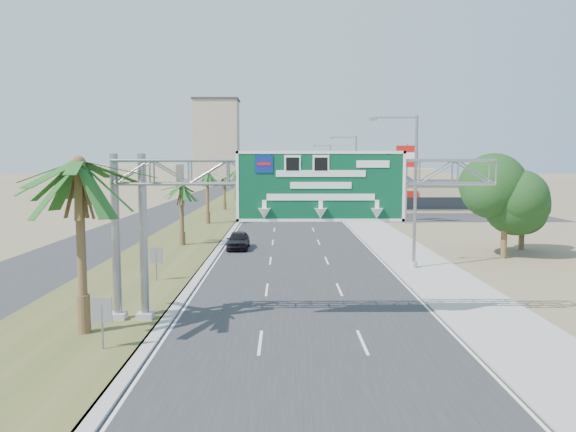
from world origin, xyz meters
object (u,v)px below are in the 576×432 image
Objects in this scene: palm_near at (78,165)px; car_mid_lane at (304,212)px; signal_mast at (324,175)px; car_left_lane at (238,240)px; store_building at (443,196)px; pole_sign_blue at (396,171)px; sign_gantry at (284,185)px; pole_sign_red_far at (363,165)px; pole_sign_red_near at (407,161)px; car_far at (270,196)px; car_right_lane at (317,209)px.

palm_near is 2.09× the size of car_mid_lane.
signal_mast reaches higher than car_left_lane.
store_building is 18.67m from pole_sign_blue.
palm_near is 1.04× the size of pole_sign_blue.
sign_gantry is 8.41m from palm_near.
pole_sign_red_near is at bearing -87.40° from pole_sign_red_far.
car_left_lane is 0.82× the size of car_far.
store_building is 4.51× the size of car_mid_lane.
palm_near reaches higher than store_building.
car_mid_lane is (-3.67, -15.89, -4.19)m from signal_mast.
pole_sign_red_near is 26.60m from pole_sign_red_far.
car_right_lane is (8.06, 29.37, -0.03)m from car_left_lane.
signal_mast is 7.39m from pole_sign_red_far.
car_left_lane is 1.05× the size of car_mid_lane.
pole_sign_blue reaches higher than car_right_lane.
car_right_lane is 15.89m from pole_sign_red_near.
car_left_lane is at bearing -133.72° from pole_sign_red_near.
signal_mast is 1.29× the size of pole_sign_blue.
pole_sign_blue is at bearing -73.36° from car_far.
car_left_lane is at bearing -97.84° from car_far.
sign_gantry is at bearing -87.48° from car_right_lane.
signal_mast is 2.44× the size of car_left_lane.
store_building is 44.53m from car_left_lane.
car_right_lane is 18.48m from pole_sign_red_far.
signal_mast is at bearing 84.26° from sign_gantry.
pole_sign_red_far is (20.79, 67.27, -0.45)m from palm_near.
store_building is at bearing 56.62° from pole_sign_blue.
car_left_lane is at bearing 100.10° from sign_gantry.
sign_gantry is 42.87m from pole_sign_blue.
car_right_lane is at bearing 76.37° from palm_near.
sign_gantry is 60.77m from store_building.
car_far is 19.75m from pole_sign_red_far.
palm_near is at bearing -101.14° from car_left_lane.
palm_near reaches higher than car_mid_lane.
sign_gantry is 66.55m from pole_sign_red_far.
store_building is 3.64× the size of car_right_lane.
store_building is (16.83, -5.97, -2.85)m from signal_mast.
pole_sign_red_far is (12.65, 65.34, 0.42)m from sign_gantry.
store_building is 32.84m from car_far.
signal_mast is at bearing 160.46° from store_building.
store_building is 2.19× the size of pole_sign_red_far.
sign_gantry is 1.63× the size of signal_mast.
pole_sign_red_near reaches higher than car_left_lane.
palm_near is at bearing -118.39° from pole_sign_red_near.
pole_sign_red_near is (21.99, 40.70, 0.14)m from palm_near.
car_far is (-8.62, 14.75, -4.10)m from signal_mast.
pole_sign_red_far is (6.41, 3.29, 1.63)m from signal_mast.
car_right_lane is at bearing -117.98° from pole_sign_red_far.
pole_sign_red_near reaches higher than car_far.
pole_sign_blue is 0.97× the size of pole_sign_red_far.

